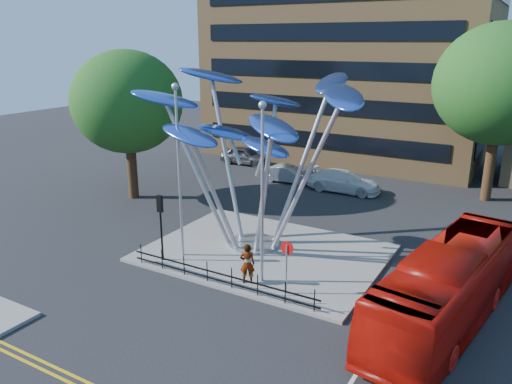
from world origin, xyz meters
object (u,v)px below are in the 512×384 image
Objects in this scene: tree_left at (127,102)px; leaf_sculpture at (254,122)px; street_lamp_right at (262,178)px; parked_car_mid at (288,174)px; traffic_light_island at (160,214)px; no_entry_sign_island at (287,258)px; red_bus at (449,286)px; street_lamp_left at (179,157)px; pedestrian at (247,264)px; parked_car_right at (344,181)px; parked_car_left at (245,156)px; tree_right at (501,84)px.

leaf_sculpture is at bearing -15.55° from tree_left.
parked_car_mid is at bearing 112.55° from street_lamp_right.
parked_car_mid is at bearing 94.06° from traffic_light_island.
no_entry_sign_island is 0.21× the size of red_bus.
street_lamp_left is at bearing 179.39° from parked_car_mid.
traffic_light_island is 1.79× the size of pedestrian.
parked_car_right is at bearing -111.02° from pedestrian.
parked_car_right is at bearing 77.72° from traffic_light_island.
tree_left is 1.89× the size of parked_car_right.
parked_car_left is (-7.23, 20.06, -1.82)m from traffic_light_island.
parked_car_mid is 0.75× the size of parked_car_right.
red_bus is 2.80× the size of parked_car_mid.
street_lamp_right is at bearing -5.71° from street_lamp_left.
red_bus reaches higher than parked_car_mid.
leaf_sculpture reaches higher than pedestrian.
parked_car_mid is at bearing 143.23° from red_bus.
parked_car_mid is at bearing -168.34° from tree_right.
parked_car_mid is (7.82, 9.08, -6.12)m from tree_left.
leaf_sculpture is 7.71m from no_entry_sign_island.
parked_car_mid is (-4.11, 12.39, -6.20)m from leaf_sculpture.
pedestrian is at bearing 0.00° from traffic_light_island.
pedestrian reaches higher than parked_car_left.
tree_right reaches higher than tree_left.
pedestrian is 0.35× the size of parked_car_right.
no_entry_sign_island is 0.60× the size of parked_car_mid.
red_bus is (8.00, 0.85, -3.50)m from street_lamp_right.
tree_left is 12.38m from leaf_sculpture.
red_bus is 5.98× the size of pedestrian.
parked_car_left is at bearing 112.09° from street_lamp_left.
parked_car_right is at bearing 78.73° from street_lamp_left.
tree_right is at bearing 56.31° from traffic_light_island.
red_bus is 18.06m from parked_car_right.
pedestrian is (-0.49, -0.50, -3.99)m from street_lamp_right.
street_lamp_left is at bearing 171.39° from no_entry_sign_island.
tree_right reaches higher than parked_car_left.
street_lamp_left is 2.57× the size of traffic_light_island.
leaf_sculpture is at bearing 124.91° from street_lamp_right.
traffic_light_island reaches higher than red_bus.
street_lamp_right reaches higher than no_entry_sign_island.
street_lamp_right reaches higher than parked_car_left.
tree_right is 1.06× the size of red_bus.
street_lamp_left reaches higher than pedestrian.
tree_left is 16.88m from pedestrian.
leaf_sculpture is 4.28m from street_lamp_left.
street_lamp_left is at bearing -158.64° from parked_car_left.
tree_left is at bearing 154.93° from no_entry_sign_island.
red_bus is at bearing 163.03° from pedestrian.
red_bus is (6.50, 1.34, -0.22)m from no_entry_sign_island.
pedestrian is 0.47× the size of parked_car_mid.
leaf_sculpture is (11.93, -3.32, 0.08)m from tree_left.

